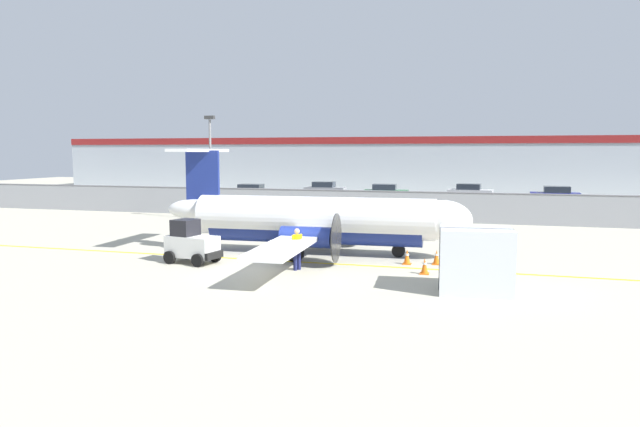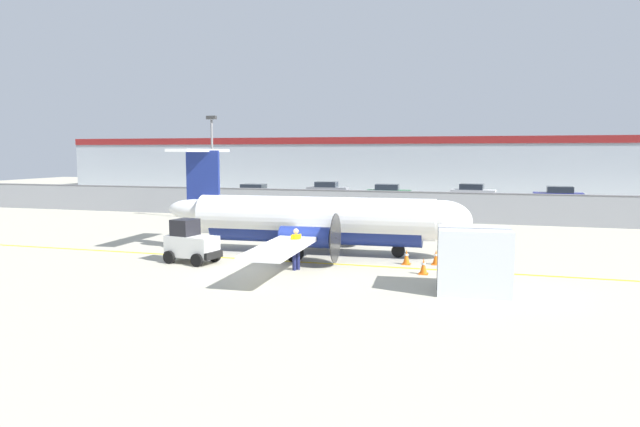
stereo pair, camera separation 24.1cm
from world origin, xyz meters
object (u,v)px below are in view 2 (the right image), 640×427
(apron_light_pole, at_px, (212,159))
(ground_crew_worker, at_px, (296,247))
(traffic_cone_near_right, at_px, (436,257))
(baggage_tug, at_px, (191,243))
(parked_car_3, at_px, (473,192))
(cargo_container, at_px, (474,260))
(traffic_cone_far_left, at_px, (290,241))
(commuter_airplane, at_px, (319,220))
(parked_car_0, at_px, (255,192))
(parked_car_1, at_px, (328,189))
(parked_car_4, at_px, (558,195))
(parked_car_2, at_px, (388,193))
(traffic_cone_far_right, at_px, (406,257))
(traffic_cone_near_left, at_px, (424,266))

(apron_light_pole, bearing_deg, ground_crew_worker, -52.78)
(ground_crew_worker, distance_m, traffic_cone_near_right, 6.05)
(baggage_tug, bearing_deg, parked_car_3, 83.32)
(cargo_container, distance_m, parked_car_3, 37.18)
(ground_crew_worker, relative_size, traffic_cone_near_right, 2.66)
(ground_crew_worker, relative_size, traffic_cone_far_left, 2.66)
(ground_crew_worker, bearing_deg, commuter_airplane, -59.05)
(baggage_tug, height_order, ground_crew_worker, baggage_tug)
(commuter_airplane, xyz_separation_m, parked_car_0, (-13.97, 25.39, -0.71))
(parked_car_1, bearing_deg, commuter_airplane, -76.63)
(traffic_cone_far_left, bearing_deg, ground_crew_worker, -68.06)
(parked_car_0, bearing_deg, parked_car_4, 6.97)
(cargo_container, xyz_separation_m, parked_car_2, (-8.70, 34.37, -0.21))
(baggage_tug, xyz_separation_m, parked_car_1, (-3.65, 35.13, 0.04))
(cargo_container, bearing_deg, traffic_cone_far_right, 119.74)
(ground_crew_worker, distance_m, traffic_cone_near_left, 5.14)
(baggage_tug, xyz_separation_m, cargo_container, (11.85, -1.94, 0.24))
(traffic_cone_far_right, xyz_separation_m, parked_car_0, (-18.24, 26.78, 0.58))
(parked_car_4, bearing_deg, commuter_airplane, 67.41)
(parked_car_2, distance_m, parked_car_3, 8.27)
(commuter_airplane, height_order, parked_car_2, commuter_airplane)
(commuter_airplane, height_order, parked_car_4, commuter_airplane)
(traffic_cone_near_right, height_order, parked_car_0, parked_car_0)
(traffic_cone_near_left, distance_m, traffic_cone_far_right, 2.01)
(commuter_airplane, xyz_separation_m, traffic_cone_near_left, (5.19, -3.18, -1.29))
(traffic_cone_far_left, xyz_separation_m, parked_car_0, (-11.98, 23.93, 0.58))
(cargo_container, bearing_deg, apron_light_pole, 133.29)
(traffic_cone_far_left, bearing_deg, traffic_cone_near_right, -18.74)
(baggage_tug, distance_m, cargo_container, 12.01)
(traffic_cone_near_left, relative_size, parked_car_3, 0.15)
(parked_car_2, bearing_deg, traffic_cone_far_right, -82.18)
(traffic_cone_near_right, distance_m, parked_car_1, 35.43)
(parked_car_3, bearing_deg, baggage_tug, -102.11)
(apron_light_pole, bearing_deg, parked_car_2, 62.27)
(traffic_cone_far_left, xyz_separation_m, parked_car_4, (15.67, 28.08, 0.58))
(traffic_cone_near_left, distance_m, parked_car_0, 34.40)
(parked_car_3, bearing_deg, cargo_container, -83.46)
(traffic_cone_far_left, xyz_separation_m, traffic_cone_far_right, (6.27, -2.85, 0.00))
(parked_car_4, distance_m, apron_light_pole, 31.15)
(parked_car_1, bearing_deg, cargo_container, -68.83)
(cargo_container, height_order, parked_car_4, cargo_container)
(parked_car_1, bearing_deg, parked_car_2, -23.14)
(commuter_airplane, height_order, apron_light_pole, apron_light_pole)
(baggage_tug, relative_size, cargo_container, 0.98)
(traffic_cone_far_right, bearing_deg, parked_car_0, 124.27)
(traffic_cone_far_left, height_order, parked_car_4, parked_car_4)
(traffic_cone_near_left, height_order, apron_light_pole, apron_light_pole)
(ground_crew_worker, bearing_deg, traffic_cone_near_right, -124.12)
(commuter_airplane, distance_m, parked_car_2, 28.86)
(cargo_container, height_order, traffic_cone_near_right, cargo_container)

